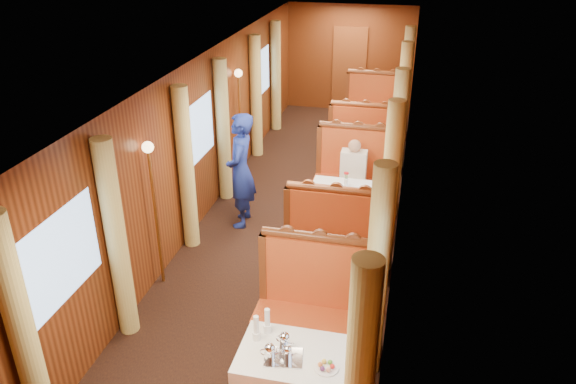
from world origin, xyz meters
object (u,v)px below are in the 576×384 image
(rose_vase_far, at_px, (369,105))
(steward, at_px, (241,171))
(banquette_far_fwd, at_px, (364,147))
(tea_tray, at_px, (283,358))
(rose_vase_mid, at_px, (346,176))
(teapot_right, at_px, (287,354))
(table_near, at_px, (296,384))
(teapot_back, at_px, (284,343))
(banquette_near_aft, at_px, (315,313))
(table_mid, at_px, (346,211))
(banquette_far_aft, at_px, (374,114))
(table_far, at_px, (369,132))
(fruit_plate, at_px, (326,367))
(banquette_mid_aft, at_px, (354,180))
(passenger, at_px, (353,169))
(banquette_mid_fwd, at_px, (336,244))
(teapot_left, at_px, (270,354))

(rose_vase_far, height_order, steward, steward)
(banquette_far_fwd, xyz_separation_m, tea_tray, (-0.10, -6.07, 0.33))
(rose_vase_mid, bearing_deg, teapot_right, -90.58)
(table_near, xyz_separation_m, teapot_back, (-0.12, 0.04, 0.44))
(banquette_near_aft, bearing_deg, rose_vase_far, 90.38)
(table_mid, distance_m, banquette_far_aft, 4.51)
(rose_vase_mid, relative_size, steward, 0.20)
(table_far, relative_size, fruit_plate, 4.89)
(table_far, relative_size, tea_tray, 3.09)
(banquette_mid_aft, distance_m, steward, 1.96)
(passenger, bearing_deg, rose_vase_far, 90.82)
(banquette_near_aft, distance_m, rose_vase_far, 6.03)
(table_mid, bearing_deg, rose_vase_mid, 129.16)
(banquette_near_aft, distance_m, banquette_mid_fwd, 1.47)
(passenger, bearing_deg, banquette_near_aft, -90.00)
(rose_vase_far, xyz_separation_m, passenger, (0.04, -2.78, -0.19))
(banquette_mid_fwd, distance_m, table_far, 4.51)
(rose_vase_far, bearing_deg, teapot_left, -91.34)
(table_far, bearing_deg, teapot_back, -90.96)
(rose_vase_mid, bearing_deg, banquette_mid_fwd, -88.80)
(banquette_mid_aft, distance_m, teapot_left, 4.67)
(banquette_far_aft, relative_size, fruit_plate, 6.25)
(teapot_back, distance_m, rose_vase_far, 6.98)
(rose_vase_mid, relative_size, passenger, 0.47)
(teapot_back, bearing_deg, steward, 133.45)
(table_far, height_order, passenger, passenger)
(banquette_far_aft, distance_m, teapot_left, 8.16)
(banquette_far_fwd, bearing_deg, passenger, -90.00)
(table_near, relative_size, banquette_mid_fwd, 0.78)
(banquette_near_aft, xyz_separation_m, banquette_mid_aft, (0.00, 3.50, 0.00))
(fruit_plate, bearing_deg, table_near, 157.35)
(banquette_near_aft, xyz_separation_m, tea_tray, (-0.10, -1.10, 0.33))
(teapot_right, bearing_deg, rose_vase_far, 96.86)
(banquette_mid_fwd, bearing_deg, table_mid, 90.00)
(banquette_near_aft, distance_m, table_far, 5.99)
(teapot_right, xyz_separation_m, passenger, (0.06, 4.33, -0.06))
(tea_tray, xyz_separation_m, passenger, (0.10, 4.33, -0.02))
(table_far, xyz_separation_m, rose_vase_mid, (-0.02, -3.47, 0.55))
(teapot_right, bearing_deg, table_near, 62.06)
(teapot_left, xyz_separation_m, teapot_right, (0.15, 0.05, -0.01))
(banquette_far_aft, xyz_separation_m, rose_vase_far, (-0.04, -1.00, 0.50))
(table_mid, height_order, steward, steward)
(banquette_far_fwd, xyz_separation_m, teapot_right, (-0.06, -6.07, 0.38))
(table_near, relative_size, rose_vase_mid, 2.92)
(table_far, bearing_deg, steward, -114.31)
(banquette_far_aft, bearing_deg, passenger, -90.00)
(banquette_far_fwd, height_order, rose_vase_far, banquette_far_fwd)
(banquette_near_aft, relative_size, teapot_left, 8.06)
(fruit_plate, xyz_separation_m, rose_vase_far, (-0.34, 7.14, 0.16))
(banquette_far_aft, distance_m, teapot_right, 8.11)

